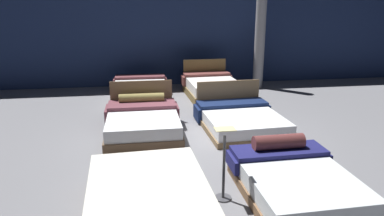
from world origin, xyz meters
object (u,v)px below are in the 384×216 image
object	(u,v)px
bed_1	(295,181)
bed_4	(140,91)
bed_3	(240,119)
support_pillar	(260,33)
bed_5	(212,87)
bed_0	(148,198)
bed_2	(143,122)
price_sign	(224,172)

from	to	relation	value
bed_1	bed_4	world-z (taller)	bed_1
bed_1	bed_3	size ratio (longest dim) A/B	0.94
bed_4	support_pillar	world-z (taller)	support_pillar
bed_4	bed_5	distance (m)	2.09
bed_1	bed_4	xyz separation A→B (m)	(-2.13, 5.69, 0.02)
bed_0	bed_5	size ratio (longest dim) A/B	1.07
bed_2	bed_5	world-z (taller)	bed_5
bed_1	bed_2	size ratio (longest dim) A/B	1.01
bed_0	bed_1	world-z (taller)	bed_1
bed_0	bed_2	distance (m)	3.01
bed_2	support_pillar	world-z (taller)	support_pillar
bed_1	support_pillar	xyz separation A→B (m)	(1.70, 6.67, 1.53)
bed_1	support_pillar	size ratio (longest dim) A/B	0.57
bed_5	price_sign	bearing A→B (deg)	-102.90
bed_1	price_sign	distance (m)	1.06
price_sign	support_pillar	distance (m)	7.29
bed_0	bed_2	size ratio (longest dim) A/B	1.10
bed_3	support_pillar	distance (m)	4.40
bed_0	bed_3	xyz separation A→B (m)	(2.12, 3.06, -0.03)
bed_2	bed_3	size ratio (longest dim) A/B	0.93
support_pillar	bed_3	bearing A→B (deg)	-113.99
bed_1	bed_4	bearing A→B (deg)	109.25
bed_3	bed_4	bearing A→B (deg)	124.81
bed_1	bed_3	world-z (taller)	bed_3
bed_3	support_pillar	bearing A→B (deg)	63.06
bed_5	support_pillar	world-z (taller)	support_pillar
bed_3	bed_5	distance (m)	2.83
bed_1	bed_5	size ratio (longest dim) A/B	0.98
bed_2	price_sign	world-z (taller)	price_sign
bed_0	bed_2	xyz separation A→B (m)	(-0.01, 3.01, 0.04)
bed_5	support_pillar	bearing A→B (deg)	25.44
bed_5	price_sign	size ratio (longest dim) A/B	1.91
bed_2	bed_3	xyz separation A→B (m)	(2.14, 0.05, -0.06)
price_sign	support_pillar	size ratio (longest dim) A/B	0.30
bed_4	bed_2	bearing A→B (deg)	-88.83
bed_1	bed_2	world-z (taller)	bed_2
bed_1	bed_2	xyz separation A→B (m)	(-2.12, 2.86, 0.04)
bed_2	bed_4	world-z (taller)	bed_2
support_pillar	bed_2	bearing A→B (deg)	-134.98
bed_4	price_sign	size ratio (longest dim) A/B	1.98
bed_4	support_pillar	distance (m)	4.23
bed_1	bed_5	bearing A→B (deg)	89.10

